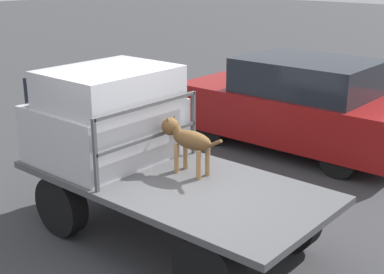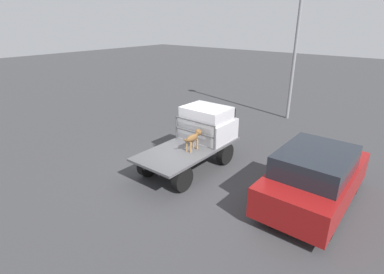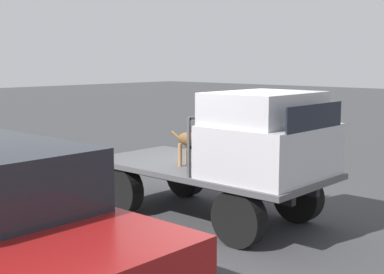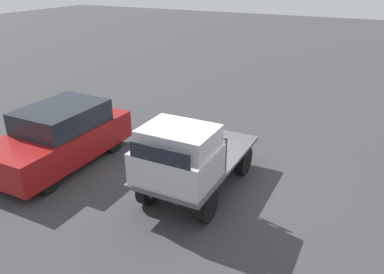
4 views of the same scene
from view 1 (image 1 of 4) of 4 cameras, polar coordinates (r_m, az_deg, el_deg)
ground_plane at (r=6.68m, az=-2.13°, el=-10.94°), size 80.00×80.00×0.00m
flatbed_truck at (r=6.42m, az=-2.19°, el=-6.33°), size 3.78×1.81×0.83m
truck_cab at (r=6.90m, az=-9.05°, el=2.25°), size 1.42×1.69×1.18m
truck_headboard at (r=6.37m, az=-4.64°, el=1.05°), size 0.04×1.69×0.84m
dog at (r=6.36m, az=-0.70°, el=-0.13°), size 0.94×0.23×0.67m
parked_sedan at (r=9.77m, az=11.25°, el=3.46°), size 4.13×1.90×1.66m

